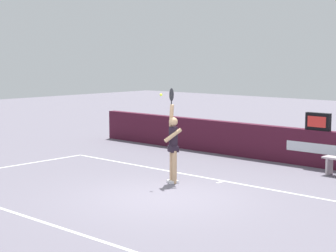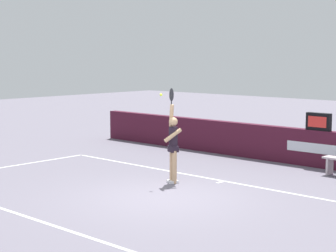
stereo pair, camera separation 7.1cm
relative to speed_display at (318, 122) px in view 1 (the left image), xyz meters
The scene contains 6 objects.
ground_plane 5.97m from the speed_display, 98.53° to the right, with size 60.00×60.00×0.00m, color slate.
court_lines 6.33m from the speed_display, 98.01° to the right, with size 11.98×5.53×0.00m.
back_wall 1.18m from the speed_display, behind, with size 16.36×0.29×1.10m.
speed_display is the anchor object (origin of this frame).
tennis_player 4.81m from the speed_display, 110.95° to the right, with size 0.49×0.49×2.48m.
tennis_ball 5.19m from the speed_display, 111.74° to the right, with size 0.07×0.07×0.07m.
Camera 1 is at (8.89, -9.61, 3.26)m, focal length 61.35 mm.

